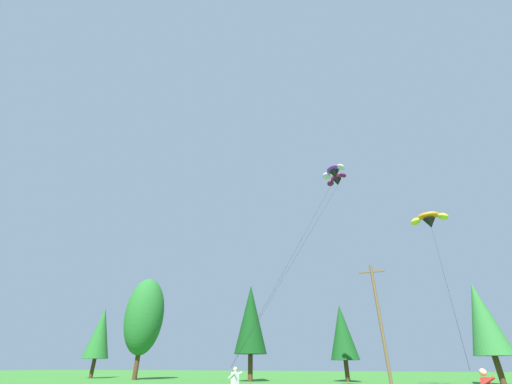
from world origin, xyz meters
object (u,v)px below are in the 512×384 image
(kite_flyer_near, at_px, (235,382))
(parafoil_kite_far_purple, at_px, (334,172))
(parafoil_kite_high_magenta, at_px, (337,180))
(utility_pole, at_px, (380,319))
(parafoil_kite_mid_orange, at_px, (429,220))

(kite_flyer_near, xyz_separation_m, parafoil_kite_far_purple, (6.42, 7.66, 16.64))
(kite_flyer_near, bearing_deg, parafoil_kite_high_magenta, 60.09)
(kite_flyer_near, bearing_deg, utility_pole, 55.04)
(parafoil_kite_mid_orange, bearing_deg, parafoil_kite_far_purple, -141.36)
(parafoil_kite_high_magenta, bearing_deg, utility_pole, 19.40)
(utility_pole, relative_size, parafoil_kite_high_magenta, 0.55)
(parafoil_kite_far_purple, bearing_deg, parafoil_kite_high_magenta, 88.30)
(kite_flyer_near, bearing_deg, parafoil_kite_far_purple, 50.02)
(parafoil_kite_mid_orange, relative_size, parafoil_kite_far_purple, 1.21)
(utility_pole, distance_m, parafoil_kite_far_purple, 13.37)
(kite_flyer_near, distance_m, parafoil_kite_high_magenta, 22.18)
(parafoil_kite_high_magenta, bearing_deg, parafoil_kite_mid_orange, 19.89)
(parafoil_kite_high_magenta, xyz_separation_m, parafoil_kite_far_purple, (-0.11, -3.70, -1.25))
(kite_flyer_near, distance_m, parafoil_kite_far_purple, 19.41)
(parafoil_kite_high_magenta, relative_size, parafoil_kite_mid_orange, 0.89)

